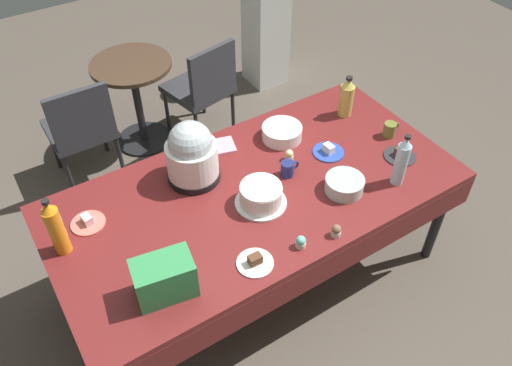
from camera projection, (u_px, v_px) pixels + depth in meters
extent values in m
plane|color=brown|center=(256.00, 273.00, 3.26)|extent=(9.00, 9.00, 0.00)
cube|color=maroon|center=(256.00, 192.00, 2.75)|extent=(2.20, 1.10, 0.04)
cylinder|color=black|center=(438.00, 218.00, 3.12)|extent=(0.06, 0.06, 0.71)
cylinder|color=black|center=(60.00, 258.00, 2.90)|extent=(0.06, 0.06, 0.71)
cylinder|color=black|center=(340.00, 137.00, 3.69)|extent=(0.06, 0.06, 0.71)
cube|color=maroon|center=(316.00, 275.00, 2.50)|extent=(2.20, 0.01, 0.18)
cube|color=maroon|center=(209.00, 152.00, 3.16)|extent=(2.20, 0.01, 0.18)
cylinder|color=silver|center=(261.00, 202.00, 2.66)|extent=(0.27, 0.27, 0.01)
cylinder|color=white|center=(261.00, 195.00, 2.62)|extent=(0.22, 0.22, 0.10)
cylinder|color=white|center=(261.00, 187.00, 2.58)|extent=(0.22, 0.22, 0.01)
cylinder|color=black|center=(194.00, 175.00, 2.79)|extent=(0.29, 0.29, 0.04)
cylinder|color=white|center=(192.00, 159.00, 2.71)|extent=(0.28, 0.28, 0.19)
sphere|color=#B2BCC1|center=(190.00, 143.00, 2.64)|extent=(0.24, 0.24, 0.24)
cylinder|color=#B2C6BC|center=(344.00, 185.00, 2.71)|extent=(0.21, 0.21, 0.08)
cylinder|color=silver|center=(282.00, 133.00, 3.03)|extent=(0.24, 0.24, 0.08)
cylinder|color=#E07266|center=(88.00, 223.00, 2.56)|extent=(0.17, 0.17, 0.01)
cube|color=beige|center=(87.00, 219.00, 2.54)|extent=(0.05, 0.07, 0.04)
cylinder|color=#2D4CB2|center=(328.00, 152.00, 2.95)|extent=(0.18, 0.18, 0.01)
cube|color=white|center=(329.00, 148.00, 2.93)|extent=(0.05, 0.07, 0.05)
cylinder|color=white|center=(255.00, 263.00, 2.38)|extent=(0.18, 0.18, 0.01)
cube|color=brown|center=(255.00, 259.00, 2.36)|extent=(0.06, 0.05, 0.05)
cylinder|color=#2D2D33|center=(400.00, 156.00, 2.93)|extent=(0.18, 0.18, 0.01)
cube|color=brown|center=(401.00, 152.00, 2.91)|extent=(0.05, 0.06, 0.05)
cylinder|color=beige|center=(289.00, 158.00, 2.90)|extent=(0.05, 0.05, 0.03)
sphere|color=beige|center=(289.00, 154.00, 2.88)|extent=(0.05, 0.05, 0.05)
cylinder|color=beige|center=(301.00, 244.00, 2.45)|extent=(0.05, 0.05, 0.03)
sphere|color=#6BC6B2|center=(301.00, 241.00, 2.43)|extent=(0.05, 0.05, 0.05)
cylinder|color=beige|center=(336.00, 233.00, 2.50)|extent=(0.05, 0.05, 0.03)
sphere|color=brown|center=(336.00, 229.00, 2.48)|extent=(0.05, 0.05, 0.05)
cylinder|color=gold|center=(346.00, 101.00, 3.16)|extent=(0.09, 0.09, 0.20)
cone|color=gold|center=(349.00, 83.00, 3.07)|extent=(0.08, 0.08, 0.05)
cylinder|color=black|center=(349.00, 78.00, 3.04)|extent=(0.04, 0.04, 0.02)
cylinder|color=silver|center=(401.00, 164.00, 2.69)|extent=(0.07, 0.07, 0.25)
cone|color=silver|center=(406.00, 142.00, 2.59)|extent=(0.06, 0.06, 0.05)
cylinder|color=black|center=(408.00, 137.00, 2.57)|extent=(0.03, 0.03, 0.02)
cylinder|color=orange|center=(57.00, 231.00, 2.35)|extent=(0.08, 0.08, 0.27)
cone|color=orange|center=(47.00, 207.00, 2.24)|extent=(0.07, 0.07, 0.05)
cylinder|color=black|center=(45.00, 202.00, 2.22)|extent=(0.03, 0.03, 0.02)
cylinder|color=olive|center=(389.00, 130.00, 3.04)|extent=(0.07, 0.07, 0.09)
torus|color=olive|center=(396.00, 126.00, 3.05)|extent=(0.06, 0.01, 0.06)
cylinder|color=navy|center=(287.00, 169.00, 2.79)|extent=(0.07, 0.07, 0.09)
torus|color=navy|center=(295.00, 165.00, 2.81)|extent=(0.06, 0.01, 0.06)
cube|color=#338C4C|center=(164.00, 278.00, 2.20)|extent=(0.28, 0.20, 0.20)
cube|color=pink|center=(222.00, 147.00, 2.98)|extent=(0.17, 0.17, 0.02)
cube|color=#333338|center=(80.00, 128.00, 3.65)|extent=(0.44, 0.44, 0.05)
cube|color=#333338|center=(81.00, 117.00, 3.37)|extent=(0.42, 0.04, 0.40)
cylinder|color=black|center=(102.00, 131.00, 3.99)|extent=(0.03, 0.03, 0.40)
cylinder|color=black|center=(54.00, 147.00, 3.84)|extent=(0.03, 0.03, 0.40)
cylinder|color=black|center=(121.00, 158.00, 3.76)|extent=(0.03, 0.03, 0.40)
cylinder|color=black|center=(70.00, 177.00, 3.61)|extent=(0.03, 0.03, 0.40)
cube|color=#333338|center=(198.00, 88.00, 4.01)|extent=(0.52, 0.52, 0.05)
cube|color=#333338|center=(213.00, 73.00, 3.75)|extent=(0.42, 0.13, 0.40)
cylinder|color=black|center=(203.00, 93.00, 4.36)|extent=(0.04, 0.04, 0.40)
cylinder|color=black|center=(167.00, 112.00, 4.17)|extent=(0.04, 0.04, 0.40)
cylinder|color=black|center=(233.00, 112.00, 4.17)|extent=(0.04, 0.04, 0.40)
cylinder|color=black|center=(197.00, 132.00, 3.98)|extent=(0.04, 0.04, 0.40)
cylinder|color=#473323|center=(131.00, 65.00, 3.74)|extent=(0.60, 0.60, 0.03)
cylinder|color=black|center=(138.00, 104.00, 3.98)|extent=(0.06, 0.06, 0.67)
cylinder|color=black|center=(145.00, 139.00, 4.22)|extent=(0.44, 0.44, 0.02)
cube|color=silver|center=(266.00, 36.00, 4.58)|extent=(0.32, 0.32, 0.90)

